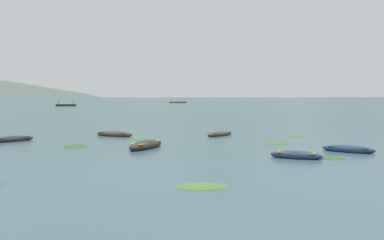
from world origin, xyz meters
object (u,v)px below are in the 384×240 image
(rowboat_6, at_px, (296,155))
(rowboat_3, at_px, (220,134))
(rowboat_2, at_px, (114,134))
(rowboat_0, at_px, (146,145))
(ferry_2, at_px, (66,105))
(rowboat_4, at_px, (348,149))
(rowboat_1, at_px, (13,139))
(ferry_0, at_px, (178,102))

(rowboat_6, bearing_deg, rowboat_3, 102.77)
(rowboat_2, bearing_deg, rowboat_0, -67.00)
(rowboat_0, bearing_deg, rowboat_2, 113.00)
(rowboat_3, bearing_deg, ferry_2, 112.73)
(rowboat_0, bearing_deg, rowboat_4, -10.61)
(ferry_2, bearing_deg, rowboat_1, -76.43)
(ferry_0, height_order, ferry_2, same)
(rowboat_1, height_order, rowboat_3, rowboat_1)
(rowboat_4, distance_m, ferry_0, 181.34)
(rowboat_6, xyz_separation_m, ferry_0, (-3.95, 183.44, 0.26))
(rowboat_0, distance_m, rowboat_3, 10.76)
(rowboat_0, relative_size, rowboat_4, 1.18)
(rowboat_0, height_order, rowboat_1, rowboat_0)
(ferry_2, bearing_deg, rowboat_2, -72.04)
(rowboat_0, xyz_separation_m, ferry_0, (5.79, 178.47, 0.22))
(rowboat_2, bearing_deg, ferry_2, 107.96)
(rowboat_1, height_order, rowboat_6, rowboat_1)
(rowboat_1, xyz_separation_m, ferry_2, (-27.13, 112.41, 0.26))
(rowboat_3, height_order, rowboat_4, rowboat_4)
(rowboat_0, height_order, rowboat_2, rowboat_0)
(rowboat_2, relative_size, ferry_2, 0.56)
(rowboat_1, xyz_separation_m, rowboat_3, (18.45, 3.61, -0.02))
(ferry_0, bearing_deg, rowboat_0, -91.86)
(ferry_2, bearing_deg, rowboat_6, -68.31)
(rowboat_0, xyz_separation_m, rowboat_2, (-3.65, 8.59, -0.04))
(rowboat_0, bearing_deg, ferry_0, 88.14)
(rowboat_2, distance_m, rowboat_4, 21.15)
(rowboat_3, xyz_separation_m, rowboat_6, (3.03, -13.37, 0.01))
(rowboat_0, relative_size, rowboat_6, 1.22)
(rowboat_1, distance_m, rowboat_3, 18.80)
(rowboat_3, relative_size, rowboat_4, 0.97)
(rowboat_0, bearing_deg, rowboat_6, -27.02)
(rowboat_1, height_order, ferry_2, ferry_2)
(rowboat_2, relative_size, rowboat_4, 1.21)
(rowboat_1, relative_size, rowboat_6, 0.97)
(rowboat_6, bearing_deg, rowboat_0, 152.98)
(rowboat_0, xyz_separation_m, rowboat_4, (14.26, -2.67, -0.04))
(rowboat_4, xyz_separation_m, ferry_2, (-53.12, 119.87, 0.26))
(rowboat_1, bearing_deg, rowboat_4, -16.02)
(rowboat_2, height_order, rowboat_3, rowboat_2)
(rowboat_0, relative_size, ferry_2, 0.54)
(rowboat_4, bearing_deg, rowboat_1, 163.98)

